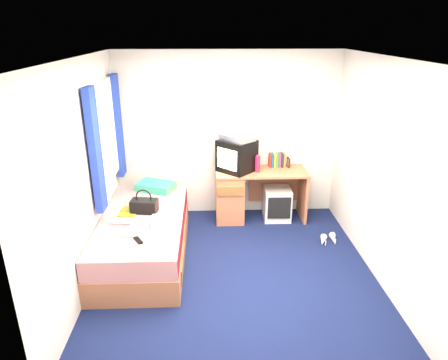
{
  "coord_description": "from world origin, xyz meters",
  "views": [
    {
      "loc": [
        -0.29,
        -3.94,
        2.68
      ],
      "look_at": [
        -0.1,
        0.7,
        0.89
      ],
      "focal_mm": 32.0,
      "sensor_mm": 36.0,
      "label": 1
    }
  ],
  "objects_px": {
    "storage_cube": "(277,204)",
    "vcr": "(237,137)",
    "pink_water_bottle": "(258,164)",
    "magazine": "(129,212)",
    "bed": "(144,237)",
    "desk": "(242,193)",
    "handbag": "(144,205)",
    "white_heels": "(328,240)",
    "pillow": "(156,186)",
    "water_bottle": "(122,222)",
    "remote_control": "(138,240)",
    "crt_tv": "(237,156)",
    "colour_swatch_fan": "(132,236)",
    "towel": "(163,222)",
    "aerosol_can": "(252,164)",
    "picture_frame": "(288,162)"
  },
  "relations": [
    {
      "from": "aerosol_can",
      "to": "vcr",
      "type": "bearing_deg",
      "value": -174.32
    },
    {
      "from": "vcr",
      "to": "colour_swatch_fan",
      "type": "height_order",
      "value": "vcr"
    },
    {
      "from": "crt_tv",
      "to": "white_heels",
      "type": "relative_size",
      "value": 2.08
    },
    {
      "from": "pillow",
      "to": "storage_cube",
      "type": "distance_m",
      "value": 1.78
    },
    {
      "from": "storage_cube",
      "to": "white_heels",
      "type": "relative_size",
      "value": 1.62
    },
    {
      "from": "bed",
      "to": "colour_swatch_fan",
      "type": "bearing_deg",
      "value": -94.51
    },
    {
      "from": "magazine",
      "to": "water_bottle",
      "type": "bearing_deg",
      "value": -93.18
    },
    {
      "from": "vcr",
      "to": "handbag",
      "type": "relative_size",
      "value": 1.27
    },
    {
      "from": "water_bottle",
      "to": "storage_cube",
      "type": "bearing_deg",
      "value": 29.98
    },
    {
      "from": "crt_tv",
      "to": "aerosol_can",
      "type": "xyz_separation_m",
      "value": [
        0.23,
        0.03,
        -0.13
      ]
    },
    {
      "from": "picture_frame",
      "to": "magazine",
      "type": "bearing_deg",
      "value": -157.77
    },
    {
      "from": "desk",
      "to": "colour_swatch_fan",
      "type": "height_order",
      "value": "desk"
    },
    {
      "from": "bed",
      "to": "handbag",
      "type": "bearing_deg",
      "value": 85.28
    },
    {
      "from": "storage_cube",
      "to": "colour_swatch_fan",
      "type": "relative_size",
      "value": 2.18
    },
    {
      "from": "bed",
      "to": "desk",
      "type": "height_order",
      "value": "desk"
    },
    {
      "from": "handbag",
      "to": "colour_swatch_fan",
      "type": "xyz_separation_m",
      "value": [
        -0.05,
        -0.63,
        -0.08
      ]
    },
    {
      "from": "storage_cube",
      "to": "magazine",
      "type": "distance_m",
      "value": 2.18
    },
    {
      "from": "magazine",
      "to": "colour_swatch_fan",
      "type": "relative_size",
      "value": 1.27
    },
    {
      "from": "colour_swatch_fan",
      "to": "white_heels",
      "type": "xyz_separation_m",
      "value": [
        2.42,
        0.72,
        -0.51
      ]
    },
    {
      "from": "vcr",
      "to": "remote_control",
      "type": "xyz_separation_m",
      "value": [
        -1.16,
        -1.61,
        -0.69
      ]
    },
    {
      "from": "bed",
      "to": "handbag",
      "type": "distance_m",
      "value": 0.39
    },
    {
      "from": "storage_cube",
      "to": "white_heels",
      "type": "distance_m",
      "value": 0.96
    },
    {
      "from": "pillow",
      "to": "handbag",
      "type": "relative_size",
      "value": 1.45
    },
    {
      "from": "pillow",
      "to": "picture_frame",
      "type": "height_order",
      "value": "picture_frame"
    },
    {
      "from": "storage_cube",
      "to": "vcr",
      "type": "bearing_deg",
      "value": 176.39
    },
    {
      "from": "handbag",
      "to": "white_heels",
      "type": "bearing_deg",
      "value": 10.12
    },
    {
      "from": "pillow",
      "to": "picture_frame",
      "type": "relative_size",
      "value": 3.56
    },
    {
      "from": "pink_water_bottle",
      "to": "magazine",
      "type": "distance_m",
      "value": 1.9
    },
    {
      "from": "desk",
      "to": "aerosol_can",
      "type": "bearing_deg",
      "value": 10.01
    },
    {
      "from": "handbag",
      "to": "water_bottle",
      "type": "xyz_separation_m",
      "value": [
        -0.21,
        -0.32,
        -0.05
      ]
    },
    {
      "from": "handbag",
      "to": "colour_swatch_fan",
      "type": "height_order",
      "value": "handbag"
    },
    {
      "from": "crt_tv",
      "to": "remote_control",
      "type": "bearing_deg",
      "value": -82.64
    },
    {
      "from": "magazine",
      "to": "picture_frame",
      "type": "bearing_deg",
      "value": 25.18
    },
    {
      "from": "pillow",
      "to": "vcr",
      "type": "distance_m",
      "value": 1.33
    },
    {
      "from": "handbag",
      "to": "pink_water_bottle",
      "type": "bearing_deg",
      "value": 36.79
    },
    {
      "from": "desk",
      "to": "magazine",
      "type": "relative_size",
      "value": 4.64
    },
    {
      "from": "crt_tv",
      "to": "pink_water_bottle",
      "type": "bearing_deg",
      "value": 31.94
    },
    {
      "from": "desk",
      "to": "crt_tv",
      "type": "distance_m",
      "value": 0.57
    },
    {
      "from": "aerosol_can",
      "to": "handbag",
      "type": "xyz_separation_m",
      "value": [
        -1.42,
        -0.91,
        -0.22
      ]
    },
    {
      "from": "desk",
      "to": "crt_tv",
      "type": "height_order",
      "value": "crt_tv"
    },
    {
      "from": "vcr",
      "to": "aerosol_can",
      "type": "bearing_deg",
      "value": 54.48
    },
    {
      "from": "towel",
      "to": "remote_control",
      "type": "distance_m",
      "value": 0.42
    },
    {
      "from": "storage_cube",
      "to": "handbag",
      "type": "relative_size",
      "value": 1.4
    },
    {
      "from": "storage_cube",
      "to": "crt_tv",
      "type": "relative_size",
      "value": 0.78
    },
    {
      "from": "bed",
      "to": "water_bottle",
      "type": "xyz_separation_m",
      "value": [
        -0.2,
        -0.18,
        0.31
      ]
    },
    {
      "from": "handbag",
      "to": "water_bottle",
      "type": "relative_size",
      "value": 1.71
    },
    {
      "from": "picture_frame",
      "to": "towel",
      "type": "relative_size",
      "value": 0.51
    },
    {
      "from": "colour_swatch_fan",
      "to": "water_bottle",
      "type": "bearing_deg",
      "value": 118.03
    },
    {
      "from": "pillow",
      "to": "aerosol_can",
      "type": "height_order",
      "value": "aerosol_can"
    },
    {
      "from": "handbag",
      "to": "white_heels",
      "type": "height_order",
      "value": "handbag"
    }
  ]
}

